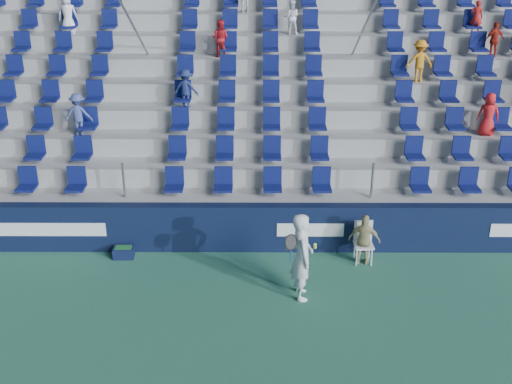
{
  "coord_description": "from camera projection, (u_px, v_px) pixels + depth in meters",
  "views": [
    {
      "loc": [
        0.25,
        -10.62,
        7.71
      ],
      "look_at": [
        0.2,
        2.8,
        1.7
      ],
      "focal_mm": 45.0,
      "sensor_mm": 36.0,
      "label": 1
    }
  ],
  "objects": [
    {
      "name": "line_judge_chair",
      "position": [
        363.0,
        239.0,
        15.03
      ],
      "size": [
        0.46,
        0.47,
        0.99
      ],
      "color": "white",
      "rests_on": "ground"
    },
    {
      "name": "ground",
      "position": [
        245.0,
        326.0,
        12.85
      ],
      "size": [
        70.0,
        70.0,
        0.0
      ],
      "primitive_type": "plane",
      "color": "#2E6B50",
      "rests_on": "ground"
    },
    {
      "name": "grandstand",
      "position": [
        250.0,
        106.0,
        19.49
      ],
      "size": [
        24.0,
        8.17,
        6.63
      ],
      "color": "gray",
      "rests_on": "ground"
    },
    {
      "name": "line_judge",
      "position": [
        364.0,
        240.0,
        14.86
      ],
      "size": [
        0.78,
        0.48,
        1.25
      ],
      "primitive_type": "imported",
      "rotation": [
        0.0,
        0.0,
        2.89
      ],
      "color": "tan",
      "rests_on": "ground"
    },
    {
      "name": "ball_bin",
      "position": [
        124.0,
        252.0,
        15.31
      ],
      "size": [
        0.49,
        0.33,
        0.27
      ],
      "color": "#0F1537",
      "rests_on": "ground"
    },
    {
      "name": "sponsor_wall",
      "position": [
        248.0,
        228.0,
        15.47
      ],
      "size": [
        24.0,
        0.32,
        1.2
      ],
      "color": "#0D1632",
      "rests_on": "ground"
    },
    {
      "name": "tennis_player",
      "position": [
        302.0,
        256.0,
        13.44
      ],
      "size": [
        0.69,
        0.75,
        1.96
      ],
      "color": "silver",
      "rests_on": "ground"
    }
  ]
}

